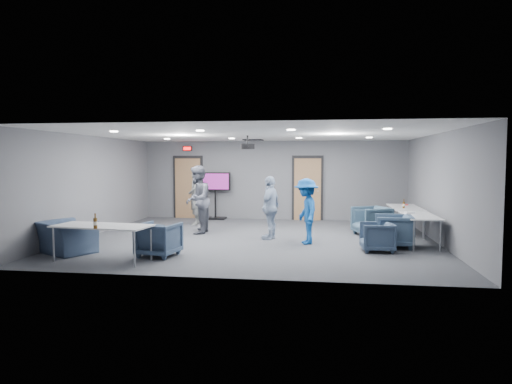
# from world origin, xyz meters

# --- Properties ---
(floor) EXTENTS (9.00, 9.00, 0.00)m
(floor) POSITION_xyz_m (0.00, 0.00, 0.00)
(floor) COLOR #383B40
(floor) RESTS_ON ground
(ceiling) EXTENTS (9.00, 9.00, 0.00)m
(ceiling) POSITION_xyz_m (0.00, 0.00, 2.70)
(ceiling) COLOR silver
(ceiling) RESTS_ON wall_back
(wall_back) EXTENTS (9.00, 0.02, 2.70)m
(wall_back) POSITION_xyz_m (0.00, 4.00, 1.35)
(wall_back) COLOR slate
(wall_back) RESTS_ON floor
(wall_front) EXTENTS (9.00, 0.02, 2.70)m
(wall_front) POSITION_xyz_m (0.00, -4.00, 1.35)
(wall_front) COLOR slate
(wall_front) RESTS_ON floor
(wall_left) EXTENTS (0.02, 8.00, 2.70)m
(wall_left) POSITION_xyz_m (-4.50, 0.00, 1.35)
(wall_left) COLOR slate
(wall_left) RESTS_ON floor
(wall_right) EXTENTS (0.02, 8.00, 2.70)m
(wall_right) POSITION_xyz_m (4.50, 0.00, 1.35)
(wall_right) COLOR slate
(wall_right) RESTS_ON floor
(door_left) EXTENTS (1.06, 0.17, 2.24)m
(door_left) POSITION_xyz_m (-3.00, 3.95, 1.07)
(door_left) COLOR black
(door_left) RESTS_ON wall_back
(door_right) EXTENTS (1.06, 0.17, 2.24)m
(door_right) POSITION_xyz_m (1.20, 3.95, 1.07)
(door_right) COLOR black
(door_right) RESTS_ON wall_back
(exit_sign) EXTENTS (0.32, 0.08, 0.16)m
(exit_sign) POSITION_xyz_m (-3.00, 3.93, 2.45)
(exit_sign) COLOR black
(exit_sign) RESTS_ON wall_back
(hvac_diffuser) EXTENTS (0.60, 0.60, 0.03)m
(hvac_diffuser) POSITION_xyz_m (-0.50, 2.80, 2.69)
(hvac_diffuser) COLOR black
(hvac_diffuser) RESTS_ON ceiling
(downlights) EXTENTS (6.18, 3.78, 0.02)m
(downlights) POSITION_xyz_m (0.00, 0.00, 2.68)
(downlights) COLOR white
(downlights) RESTS_ON ceiling
(person_a) EXTENTS (0.55, 0.72, 1.78)m
(person_a) POSITION_xyz_m (-2.29, 2.37, 0.89)
(person_a) COLOR gray
(person_a) RESTS_ON floor
(person_b) EXTENTS (0.77, 0.96, 1.89)m
(person_b) POSITION_xyz_m (-1.75, 0.65, 0.95)
(person_b) COLOR #4C505B
(person_b) RESTS_ON floor
(person_c) EXTENTS (0.65, 1.03, 1.64)m
(person_c) POSITION_xyz_m (0.36, 0.04, 0.82)
(person_c) COLOR #A0B3CE
(person_c) RESTS_ON floor
(person_d) EXTENTS (0.83, 1.15, 1.60)m
(person_d) POSITION_xyz_m (1.30, -0.50, 0.80)
(person_d) COLOR #174C97
(person_d) RESTS_ON floor
(chair_right_a) EXTENTS (1.14, 1.12, 0.79)m
(chair_right_a) POSITION_xyz_m (3.02, 1.00, 0.39)
(chair_right_a) COLOR #384E61
(chair_right_a) RESTS_ON floor
(chair_right_b) EXTENTS (0.90, 0.88, 0.77)m
(chair_right_b) POSITION_xyz_m (3.35, -0.66, 0.39)
(chair_right_b) COLOR #3E536C
(chair_right_b) RESTS_ON floor
(chair_right_c) EXTENTS (0.75, 0.73, 0.65)m
(chair_right_c) POSITION_xyz_m (2.90, -1.22, 0.33)
(chair_right_c) COLOR #35455B
(chair_right_c) RESTS_ON floor
(chair_front_a) EXTENTS (0.90, 0.92, 0.73)m
(chair_front_a) POSITION_xyz_m (-1.76, -2.40, 0.36)
(chair_front_a) COLOR #374860
(chair_front_a) RESTS_ON floor
(chair_front_b) EXTENTS (1.42, 1.37, 0.71)m
(chair_front_b) POSITION_xyz_m (-3.87, -2.40, 0.35)
(chair_front_b) COLOR #3B4B66
(chair_front_b) RESTS_ON floor
(table_right_a) EXTENTS (0.78, 1.88, 0.73)m
(table_right_a) POSITION_xyz_m (4.00, 1.59, 0.69)
(table_right_a) COLOR silver
(table_right_a) RESTS_ON floor
(table_right_b) EXTENTS (0.73, 1.75, 0.73)m
(table_right_b) POSITION_xyz_m (4.00, -0.31, 0.68)
(table_right_b) COLOR silver
(table_right_b) RESTS_ON floor
(table_front_left) EXTENTS (2.06, 1.05, 0.73)m
(table_front_left) POSITION_xyz_m (-2.73, -3.00, 0.69)
(table_front_left) COLOR silver
(table_front_left) RESTS_ON floor
(bottle_front) EXTENTS (0.08, 0.08, 0.30)m
(bottle_front) POSITION_xyz_m (-2.64, -3.45, 0.84)
(bottle_front) COLOR #55340E
(bottle_front) RESTS_ON table_front_left
(bottle_right) EXTENTS (0.07, 0.07, 0.25)m
(bottle_right) POSITION_xyz_m (3.90, 1.24, 0.82)
(bottle_right) COLOR #55340E
(bottle_right) RESTS_ON table_right_a
(snack_box) EXTENTS (0.19, 0.16, 0.04)m
(snack_box) POSITION_xyz_m (4.09, 2.11, 0.75)
(snack_box) COLOR red
(snack_box) RESTS_ON table_right_a
(wrapper) EXTENTS (0.24, 0.19, 0.05)m
(wrapper) POSITION_xyz_m (3.82, -0.06, 0.75)
(wrapper) COLOR white
(wrapper) RESTS_ON table_right_b
(tv_stand) EXTENTS (1.06, 0.50, 1.62)m
(tv_stand) POSITION_xyz_m (-1.97, 3.75, 0.92)
(tv_stand) COLOR black
(tv_stand) RESTS_ON floor
(projector) EXTENTS (0.40, 0.37, 0.36)m
(projector) POSITION_xyz_m (-0.28, 0.27, 2.40)
(projector) COLOR black
(projector) RESTS_ON ceiling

